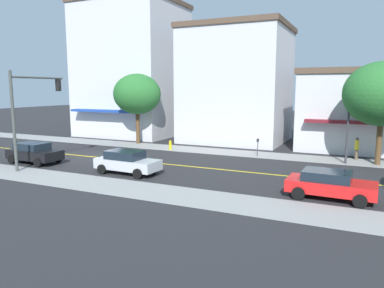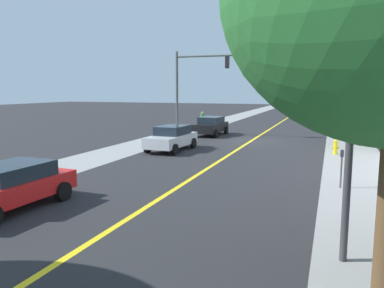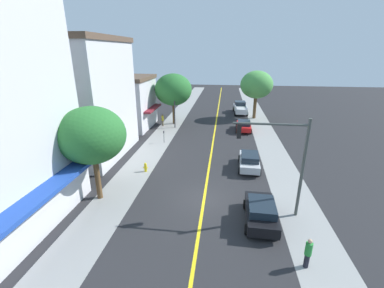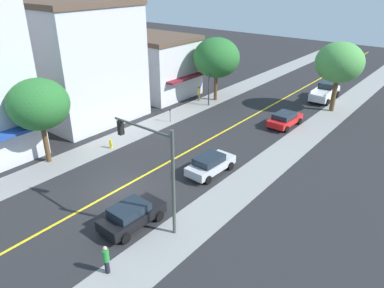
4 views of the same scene
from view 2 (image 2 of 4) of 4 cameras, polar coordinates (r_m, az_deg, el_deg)
ground_plane at (r=27.85m, az=8.80°, el=0.44°), size 140.00×140.00×0.00m
sidewalk_left at (r=27.36m, az=22.55°, el=-0.22°), size 3.06×126.00×0.01m
sidewalk_right at (r=29.85m, az=-3.79°, el=1.04°), size 3.06×126.00×0.01m
road_centerline_stripe at (r=27.85m, az=8.80°, el=0.45°), size 0.20×126.00×0.00m
street_tree_left_near at (r=28.02m, az=25.34°, el=9.86°), size 4.66×4.66×6.90m
fire_hydrant at (r=23.35m, az=20.63°, el=-0.42°), size 0.44×0.24×0.86m
parking_meter at (r=15.40m, az=21.44°, el=-2.67°), size 0.12×0.18×1.46m
traffic_light_mast at (r=30.12m, az=0.11°, el=9.51°), size 4.58×0.32×6.63m
street_lamp at (r=8.53m, az=22.83°, el=6.50°), size 0.70×0.36×5.63m
red_sedan_right_curb at (r=13.18m, az=-25.74°, el=-5.61°), size 2.23×4.31×1.40m
black_sedan_right_curb at (r=30.93m, az=2.78°, el=2.76°), size 2.15×4.17×1.50m
silver_sedan_right_curb at (r=23.26m, az=-3.05°, el=0.96°), size 2.09×4.31×1.49m
pedestrian_green_shirt at (r=34.77m, az=1.54°, el=3.54°), size 0.34×0.34×1.69m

